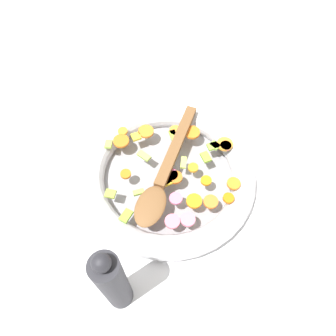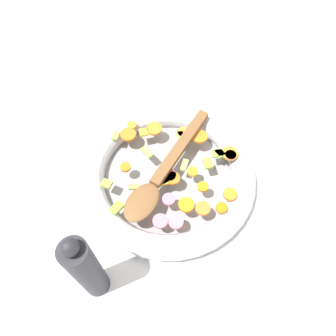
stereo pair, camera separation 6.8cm
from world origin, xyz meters
name	(u,v)px [view 1 (the left image)]	position (x,y,z in m)	size (l,w,h in m)	color
ground_plane	(168,180)	(0.00, 0.00, 0.00)	(4.00, 4.00, 0.00)	silver
skillet	(168,175)	(0.00, 0.00, 0.02)	(0.37, 0.37, 0.05)	gray
chopped_vegetables	(176,168)	(-0.01, -0.01, 0.05)	(0.30, 0.29, 0.01)	orange
wooden_spoon	(164,175)	(-0.01, 0.02, 0.06)	(0.14, 0.30, 0.01)	brown
pepper_mill	(113,282)	(-0.08, 0.24, 0.10)	(0.04, 0.04, 0.22)	#232328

